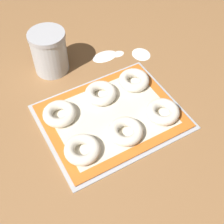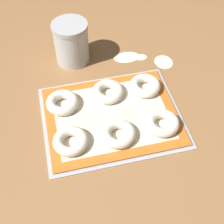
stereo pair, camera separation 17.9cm
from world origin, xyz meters
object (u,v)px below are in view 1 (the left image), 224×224
at_px(bagel_back_center, 101,93).
at_px(flour_canister, 49,52).
at_px(bagel_back_left, 59,114).
at_px(bagel_front_center, 126,131).
at_px(baking_tray, 112,116).
at_px(bagel_front_right, 163,112).
at_px(bagel_front_left, 82,150).
at_px(bagel_back_right, 134,80).

xyz_separation_m(bagel_back_center, flour_canister, (-0.09, 0.22, 0.05)).
distance_m(bagel_back_left, flour_canister, 0.25).
distance_m(bagel_front_center, bagel_back_center, 0.18).
xyz_separation_m(baking_tray, bagel_front_right, (0.14, -0.08, 0.02)).
bearing_deg(bagel_back_center, bagel_front_right, -51.56).
distance_m(bagel_front_left, bagel_front_right, 0.29).
xyz_separation_m(bagel_front_center, flour_canister, (-0.08, 0.40, 0.05)).
xyz_separation_m(bagel_back_left, bagel_back_right, (0.29, 0.01, 0.00)).
height_order(bagel_front_right, bagel_back_right, same).
xyz_separation_m(bagel_front_center, bagel_front_right, (0.14, 0.01, 0.00)).
bearing_deg(bagel_front_left, baking_tray, 28.91).
bearing_deg(bagel_back_right, bagel_front_left, -149.40).
distance_m(bagel_back_center, flour_canister, 0.24).
height_order(bagel_front_center, bagel_back_center, same).
bearing_deg(baking_tray, bagel_front_left, -151.09).
relative_size(bagel_front_left, bagel_back_left, 1.00).
distance_m(bagel_front_right, bagel_back_right, 0.17).
xyz_separation_m(bagel_back_right, flour_canister, (-0.22, 0.23, 0.05)).
height_order(bagel_front_left, bagel_back_left, same).
bearing_deg(bagel_back_center, baking_tray, -94.81).
bearing_deg(bagel_back_left, bagel_front_center, -47.46).
height_order(bagel_front_center, bagel_back_left, same).
bearing_deg(bagel_front_right, bagel_front_left, -179.86).
bearing_deg(bagel_back_left, bagel_front_left, -88.70).
relative_size(bagel_front_right, bagel_back_right, 1.00).
height_order(bagel_back_center, bagel_back_right, same).
height_order(baking_tray, bagel_front_right, bagel_front_right).
xyz_separation_m(bagel_front_center, bagel_back_right, (0.14, 0.17, 0.00)).
distance_m(bagel_front_left, bagel_back_right, 0.33).
bearing_deg(flour_canister, bagel_back_right, -46.17).
relative_size(bagel_front_right, bagel_back_center, 1.00).
relative_size(baking_tray, bagel_front_left, 4.14).
relative_size(bagel_front_center, flour_canister, 0.68).
xyz_separation_m(bagel_front_left, bagel_front_right, (0.29, 0.00, 0.00)).
bearing_deg(bagel_front_right, baking_tray, 150.75).
xyz_separation_m(bagel_front_right, bagel_back_center, (-0.13, 0.17, 0.00)).
height_order(bagel_front_right, bagel_back_center, same).
xyz_separation_m(bagel_back_left, flour_canister, (0.07, 0.24, 0.05)).
relative_size(bagel_front_center, bagel_front_right, 1.00).
height_order(bagel_back_left, bagel_back_right, same).
relative_size(bagel_front_left, bagel_back_right, 1.00).
relative_size(baking_tray, bagel_front_right, 4.14).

